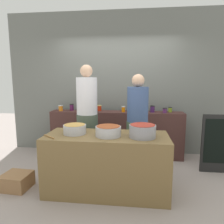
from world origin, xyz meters
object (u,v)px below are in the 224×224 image
object	(u,v)px
wooden_spoon	(49,137)
preserve_jar_0	(61,108)
preserve_jar_3	(86,108)
preserve_jar_6	(138,109)
preserve_jar_5	(123,109)
preserve_jar_1	(72,107)
cook_in_cap	(137,130)
preserve_jar_4	(99,108)
preserve_jar_8	(165,110)
cooking_pot_right	(142,131)
bread_crate	(17,181)
preserve_jar_9	(170,110)
chalkboard_sign	(217,144)
preserve_jar_2	(80,108)
preserve_jar_7	(152,109)
cooking_pot_center	(108,131)
cook_with_tongs	(87,124)
cooking_pot_left	(75,129)

from	to	relation	value
wooden_spoon	preserve_jar_0	bearing A→B (deg)	104.98
preserve_jar_0	preserve_jar_3	bearing A→B (deg)	10.22
preserve_jar_6	preserve_jar_5	bearing A→B (deg)	177.85
preserve_jar_1	preserve_jar_3	xyz separation A→B (m)	(0.32, 0.00, -0.02)
preserve_jar_0	cook_in_cap	world-z (taller)	cook_in_cap
preserve_jar_4	preserve_jar_8	distance (m)	1.32
preserve_jar_5	cook_in_cap	size ratio (longest dim) A/B	0.07
cooking_pot_right	preserve_jar_0	bearing A→B (deg)	139.34
bread_crate	preserve_jar_9	bearing A→B (deg)	32.50
preserve_jar_1	preserve_jar_0	bearing A→B (deg)	-155.54
preserve_jar_1	preserve_jar_3	world-z (taller)	preserve_jar_1
cooking_pot_right	chalkboard_sign	world-z (taller)	chalkboard_sign
preserve_jar_3	preserve_jar_6	world-z (taller)	preserve_jar_6
preserve_jar_5	preserve_jar_9	xyz separation A→B (m)	(0.93, 0.11, -0.01)
preserve_jar_2	preserve_jar_7	bearing A→B (deg)	-0.26
preserve_jar_4	preserve_jar_8	size ratio (longest dim) A/B	1.25
preserve_jar_2	preserve_jar_1	bearing A→B (deg)	165.88
preserve_jar_4	cooking_pot_center	xyz separation A→B (m)	(0.39, -1.49, -0.11)
preserve_jar_0	cook_with_tongs	size ratio (longest dim) A/B	0.06
preserve_jar_6	cook_with_tongs	xyz separation A→B (m)	(-0.87, -0.69, -0.18)
preserve_jar_0	wooden_spoon	bearing A→B (deg)	-75.02
preserve_jar_1	preserve_jar_9	size ratio (longest dim) A/B	1.40
preserve_jar_1	bread_crate	xyz separation A→B (m)	(-0.38, -1.53, -0.90)
wooden_spoon	cook_with_tongs	xyz separation A→B (m)	(0.32, 0.85, -0.00)
chalkboard_sign	preserve_jar_8	bearing A→B (deg)	147.89
wooden_spoon	cook_in_cap	size ratio (longest dim) A/B	0.15
preserve_jar_5	cooking_pot_center	size ratio (longest dim) A/B	0.34
preserve_jar_1	chalkboard_sign	distance (m)	2.85
wooden_spoon	cook_in_cap	bearing A→B (deg)	34.60
preserve_jar_5	preserve_jar_6	bearing A→B (deg)	-2.15
preserve_jar_2	chalkboard_sign	bearing A→B (deg)	-12.98
preserve_jar_6	cooking_pot_left	xyz separation A→B (m)	(-0.90, -1.32, -0.12)
preserve_jar_1	bread_crate	size ratio (longest dim) A/B	0.36
preserve_jar_7	preserve_jar_8	size ratio (longest dim) A/B	1.37
preserve_jar_7	wooden_spoon	bearing A→B (deg)	-132.52
preserve_jar_5	wooden_spoon	size ratio (longest dim) A/B	0.48
preserve_jar_3	cooking_pot_left	distance (m)	1.45
cooking_pot_left	cooking_pot_right	xyz separation A→B (m)	(0.94, -0.07, 0.02)
preserve_jar_0	preserve_jar_2	xyz separation A→B (m)	(0.39, 0.05, -0.01)
cook_with_tongs	cook_in_cap	world-z (taller)	cook_with_tongs
preserve_jar_5	cook_in_cap	distance (m)	0.83
preserve_jar_3	cook_in_cap	xyz separation A→B (m)	(1.06, -0.85, -0.24)
cooking_pot_left	preserve_jar_4	bearing A→B (deg)	86.02
cooking_pot_right	bread_crate	bearing A→B (deg)	-179.22
preserve_jar_6	preserve_jar_8	bearing A→B (deg)	-0.01
preserve_jar_2	wooden_spoon	xyz separation A→B (m)	(0.03, -1.61, -0.15)
cook_with_tongs	preserve_jar_6	bearing A→B (deg)	38.28
preserve_jar_1	wooden_spoon	distance (m)	1.68
preserve_jar_3	preserve_jar_6	distance (m)	1.09
preserve_jar_0	preserve_jar_6	bearing A→B (deg)	-0.88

